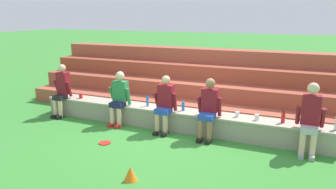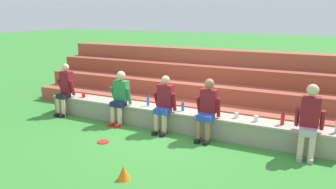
# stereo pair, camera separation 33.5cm
# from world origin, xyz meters

# --- Properties ---
(ground_plane) EXTENTS (80.00, 80.00, 0.00)m
(ground_plane) POSITION_xyz_m (0.00, 0.00, 0.00)
(ground_plane) COLOR #388433
(stone_seating_wall) EXTENTS (7.06, 0.54, 0.47)m
(stone_seating_wall) POSITION_xyz_m (0.00, 0.25, 0.25)
(stone_seating_wall) COLOR gray
(stone_seating_wall) RESTS_ON ground
(brick_bleachers) EXTENTS (9.80, 2.42, 1.63)m
(brick_bleachers) POSITION_xyz_m (0.00, 2.35, 0.61)
(brick_bleachers) COLOR #A6503B
(brick_bleachers) RESTS_ON ground
(person_far_left) EXTENTS (0.48, 0.53, 1.37)m
(person_far_left) POSITION_xyz_m (-3.10, 0.01, 0.71)
(person_far_left) COLOR beige
(person_far_left) RESTS_ON ground
(person_left_of_center) EXTENTS (0.54, 0.53, 1.31)m
(person_left_of_center) POSITION_xyz_m (-1.35, 0.02, 0.70)
(person_left_of_center) COLOR beige
(person_left_of_center) RESTS_ON ground
(person_center) EXTENTS (0.53, 0.53, 1.30)m
(person_center) POSITION_xyz_m (-0.12, -0.02, 0.68)
(person_center) COLOR #DBAD89
(person_center) RESTS_ON ground
(person_right_of_center) EXTENTS (0.53, 0.59, 1.32)m
(person_right_of_center) POSITION_xyz_m (0.90, -0.01, 0.70)
(person_right_of_center) COLOR #996B4C
(person_right_of_center) RESTS_ON ground
(person_far_right) EXTENTS (0.52, 0.54, 1.40)m
(person_far_right) POSITION_xyz_m (2.90, -0.01, 0.74)
(person_far_right) COLOR beige
(person_far_right) RESTS_ON ground
(water_bottle_near_right) EXTENTS (0.06, 0.06, 0.28)m
(water_bottle_near_right) POSITION_xyz_m (-0.70, 0.26, 0.61)
(water_bottle_near_right) COLOR blue
(water_bottle_near_right) RESTS_ON stone_seating_wall
(water_bottle_mid_right) EXTENTS (0.07, 0.07, 0.21)m
(water_bottle_mid_right) POSITION_xyz_m (0.23, 0.25, 0.57)
(water_bottle_mid_right) COLOR blue
(water_bottle_mid_right) RESTS_ON stone_seating_wall
(water_bottle_near_left) EXTENTS (0.08, 0.08, 0.26)m
(water_bottle_near_left) POSITION_xyz_m (2.41, 0.25, 0.60)
(water_bottle_near_left) COLOR red
(water_bottle_near_left) RESTS_ON stone_seating_wall
(plastic_cup_left_end) EXTENTS (0.08, 0.08, 0.12)m
(plastic_cup_left_end) POSITION_xyz_m (1.47, 0.27, 0.53)
(plastic_cup_left_end) COLOR white
(plastic_cup_left_end) RESTS_ON stone_seating_wall
(plastic_cup_middle) EXTENTS (0.09, 0.09, 0.12)m
(plastic_cup_middle) POSITION_xyz_m (1.89, 0.22, 0.54)
(plastic_cup_middle) COLOR white
(plastic_cup_middle) RESTS_ON stone_seating_wall
(plastic_cup_right_end) EXTENTS (0.09, 0.09, 0.13)m
(plastic_cup_right_end) POSITION_xyz_m (-2.65, 0.21, 0.54)
(plastic_cup_right_end) COLOR red
(plastic_cup_right_end) RESTS_ON stone_seating_wall
(frisbee) EXTENTS (0.25, 0.25, 0.02)m
(frisbee) POSITION_xyz_m (-1.01, -1.15, 0.01)
(frisbee) COLOR red
(frisbee) RESTS_ON ground
(sports_cone) EXTENTS (0.22, 0.22, 0.24)m
(sports_cone) POSITION_xyz_m (0.26, -2.28, 0.12)
(sports_cone) COLOR orange
(sports_cone) RESTS_ON ground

